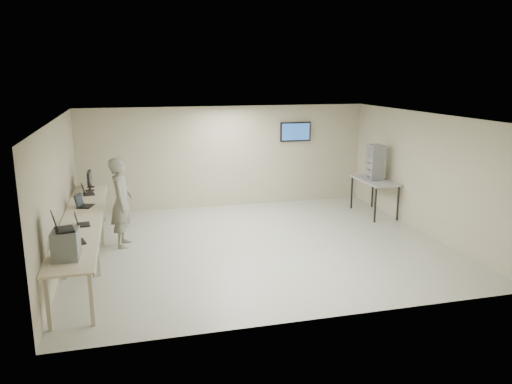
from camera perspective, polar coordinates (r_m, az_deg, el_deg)
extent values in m
cube|color=beige|center=(10.99, 0.26, -6.08)|extent=(8.00, 7.00, 0.01)
cube|color=white|center=(10.40, 0.28, 8.63)|extent=(8.00, 7.00, 0.01)
cube|color=#B6AF8C|center=(13.96, -3.41, 4.04)|extent=(8.00, 0.01, 2.80)
cube|color=#B6AF8C|center=(7.39, 7.23, -4.56)|extent=(8.00, 0.01, 2.80)
cube|color=#B6AF8C|center=(10.36, -21.65, -0.19)|extent=(0.01, 7.00, 2.80)
cube|color=#B6AF8C|center=(12.24, 18.71, 2.02)|extent=(0.01, 7.00, 2.80)
cube|color=black|center=(14.37, 4.48, 6.91)|extent=(0.15, 0.04, 0.15)
cube|color=black|center=(14.33, 4.53, 6.89)|extent=(0.90, 0.06, 0.55)
cube|color=#204D96|center=(14.30, 4.57, 6.88)|extent=(0.82, 0.01, 0.47)
cube|color=beige|center=(10.44, -19.23, -2.84)|extent=(0.75, 6.00, 0.04)
cube|color=#B8AF9A|center=(10.42, -17.16, -2.88)|extent=(0.02, 6.00, 0.06)
cube|color=#B8AF9A|center=(7.97, -22.70, -11.68)|extent=(0.06, 0.06, 0.86)
cube|color=#B8AF9A|center=(7.89, -18.31, -11.53)|extent=(0.06, 0.06, 0.86)
cube|color=#B8AF9A|center=(9.76, -21.18, -6.91)|extent=(0.06, 0.06, 0.86)
cube|color=#B8AF9A|center=(9.70, -17.64, -6.75)|extent=(0.06, 0.06, 0.86)
cube|color=#B8AF9A|center=(11.46, -20.22, -3.85)|extent=(0.06, 0.06, 0.86)
cube|color=#B8AF9A|center=(11.41, -17.22, -3.69)|extent=(0.06, 0.06, 0.86)
cube|color=#B8AF9A|center=(13.33, -19.46, -1.43)|extent=(0.06, 0.06, 0.86)
cube|color=#B8AF9A|center=(13.29, -16.89, -1.28)|extent=(0.06, 0.06, 0.86)
cube|color=slate|center=(8.17, -20.91, -5.62)|extent=(0.40, 0.45, 0.46)
cube|color=black|center=(8.10, -21.05, -4.02)|extent=(0.34, 0.42, 0.02)
cube|color=black|center=(8.08, -22.07, -3.08)|extent=(0.14, 0.36, 0.26)
cube|color=black|center=(8.07, -21.97, -3.08)|extent=(0.11, 0.31, 0.22)
cube|color=black|center=(8.92, -19.75, -5.41)|extent=(0.32, 0.38, 0.02)
cube|color=black|center=(8.90, -20.58, -4.65)|extent=(0.14, 0.32, 0.24)
cube|color=black|center=(8.90, -20.49, -4.65)|extent=(0.12, 0.28, 0.20)
cube|color=black|center=(9.89, -19.13, -3.54)|extent=(0.26, 0.34, 0.02)
cube|color=black|center=(9.87, -19.85, -2.89)|extent=(0.09, 0.30, 0.23)
cube|color=black|center=(9.87, -19.77, -2.88)|extent=(0.07, 0.27, 0.19)
cube|color=black|center=(11.22, -18.87, -1.55)|extent=(0.37, 0.43, 0.02)
cube|color=black|center=(11.19, -19.60, -0.88)|extent=(0.17, 0.35, 0.26)
cube|color=black|center=(11.19, -19.52, -0.87)|extent=(0.14, 0.31, 0.22)
cube|color=black|center=(12.33, -18.56, -0.22)|extent=(0.30, 0.37, 0.02)
cube|color=black|center=(12.31, -19.16, 0.34)|extent=(0.12, 0.32, 0.24)
cube|color=black|center=(12.31, -19.10, 0.34)|extent=(0.09, 0.28, 0.20)
cylinder|color=black|center=(12.70, -18.46, 0.16)|extent=(0.22, 0.22, 0.02)
cube|color=black|center=(12.68, -18.49, 0.58)|extent=(0.04, 0.03, 0.17)
cube|color=black|center=(12.64, -18.56, 1.53)|extent=(0.05, 0.49, 0.32)
cube|color=black|center=(12.64, -18.43, 1.54)|extent=(0.00, 0.44, 0.28)
cylinder|color=black|center=(13.10, -18.35, 0.55)|extent=(0.19, 0.19, 0.01)
cube|color=black|center=(13.08, -18.38, 0.90)|extent=(0.04, 0.03, 0.15)
cube|color=black|center=(13.05, -18.44, 1.70)|extent=(0.05, 0.42, 0.28)
cube|color=black|center=(13.04, -18.32, 1.70)|extent=(0.00, 0.38, 0.24)
imported|color=slate|center=(11.08, -15.11, -1.13)|extent=(0.55, 0.76, 1.95)
cube|color=gray|center=(13.49, 13.42, 1.29)|extent=(0.73, 1.57, 0.04)
cube|color=black|center=(12.86, 13.47, -1.45)|extent=(0.04, 0.04, 0.90)
cube|color=black|center=(14.05, 10.89, -0.08)|extent=(0.04, 0.04, 0.90)
cube|color=black|center=(13.17, 15.91, -1.26)|extent=(0.04, 0.04, 0.90)
cube|color=black|center=(14.32, 13.17, 0.07)|extent=(0.04, 0.04, 0.90)
cube|color=gray|center=(13.46, 13.37, 1.76)|extent=(0.35, 0.39, 0.19)
cube|color=gray|center=(13.42, 13.42, 2.54)|extent=(0.35, 0.39, 0.19)
cube|color=gray|center=(13.39, 13.46, 3.32)|extent=(0.35, 0.39, 0.19)
cube|color=gray|center=(13.36, 13.50, 4.10)|extent=(0.35, 0.39, 0.19)
cube|color=gray|center=(13.33, 13.55, 4.89)|extent=(0.35, 0.39, 0.19)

